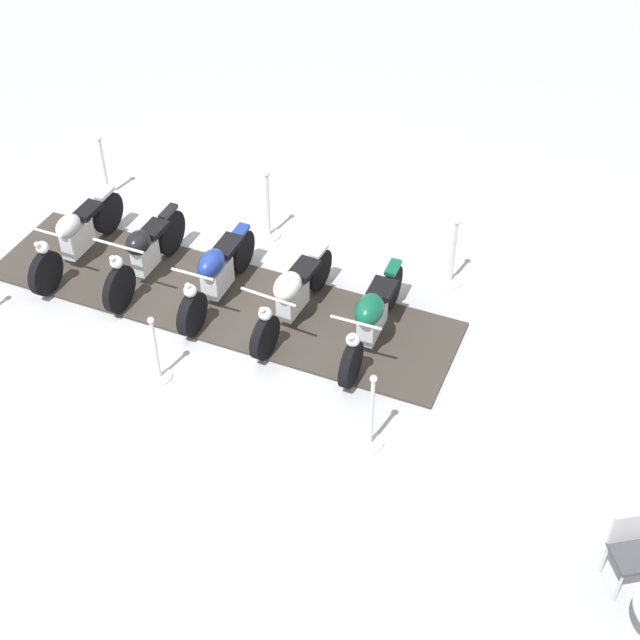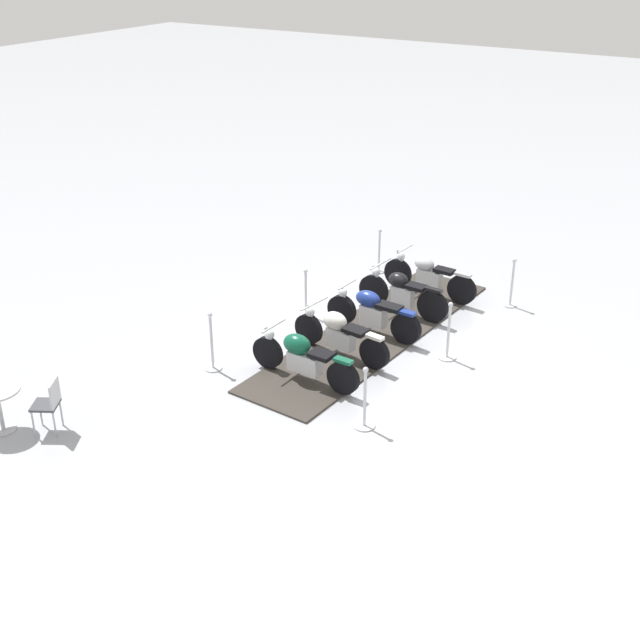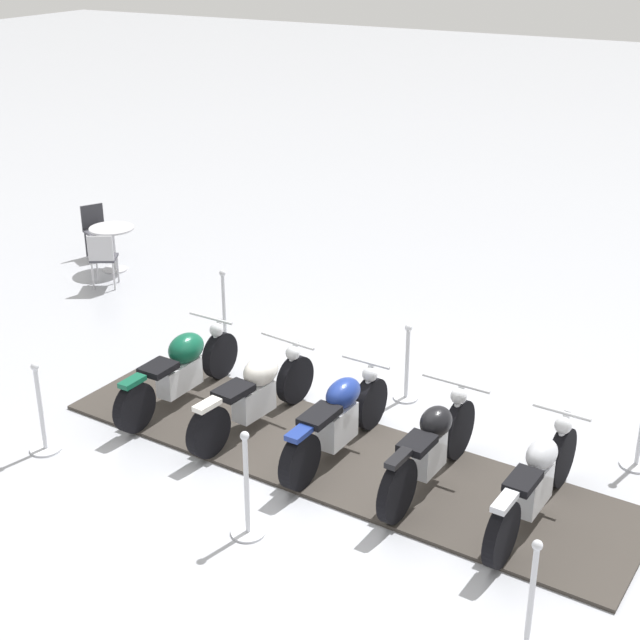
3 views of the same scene
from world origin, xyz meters
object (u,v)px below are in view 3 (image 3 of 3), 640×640
Objects in this scene: motorcycle_cream at (256,392)px; cafe_chair_across_table at (96,227)px; stanchion_right_front at (640,441)px; cafe_table at (112,238)px; stanchion_right_rear at (225,321)px; stanchion_left_rear at (43,424)px; stanchion_right_mid at (407,374)px; stanchion_left_front at (530,610)px; motorcycle_black at (431,446)px; motorcycle_navy at (338,418)px; stanchion_left_mid at (247,503)px; motorcycle_forest at (182,367)px; motorcycle_chrome at (535,481)px; cafe_chair_near_table at (103,256)px.

cafe_chair_across_table is (5.72, -3.72, 0.05)m from motorcycle_cream.
stanchion_right_front is 1.37× the size of cafe_table.
stanchion_left_rear is (0.22, 3.28, -0.05)m from stanchion_right_rear.
stanchion_right_rear is 3.75m from cafe_table.
stanchion_right_mid is 4.36m from stanchion_left_front.
motorcycle_black reaches higher than cafe_table.
stanchion_right_mid is (-0.11, -1.61, -0.15)m from motorcycle_navy.
stanchion_left_mid is 7.88m from cafe_table.
stanchion_right_mid is 6.50m from cafe_table.
motorcycle_navy reaches higher than cafe_chair_across_table.
motorcycle_black reaches higher than motorcycle_forest.
cafe_table is at bearing -40.24° from stanchion_left_mid.
motorcycle_navy is (2.26, -0.15, 0.01)m from motorcycle_chrome.
stanchion_right_rear is 1.04× the size of stanchion_left_rear.
stanchion_right_front is (-2.97, -1.42, -0.18)m from motorcycle_navy.
stanchion_left_front is 1.18× the size of cafe_chair_near_table.
motorcycle_chrome is 1.93× the size of stanchion_left_mid.
stanchion_right_mid is 2.86m from stanchion_right_rear.
cafe_chair_across_table is at bearing 64.44° from motorcycle_cream.
motorcycle_chrome is 2.13× the size of stanchion_right_front.
motorcycle_navy is at bearing -93.82° from stanchion_left_mid.
motorcycle_navy reaches higher than motorcycle_cream.
stanchion_right_mid is 1.34× the size of cafe_table.
motorcycle_cream is 2.03m from stanchion_left_mid.
stanchion_right_front is 6.61m from stanchion_left_rear.
cafe_chair_across_table is (7.98, -3.88, 0.03)m from motorcycle_black.
stanchion_left_front is at bearing -160.15° from motorcycle_chrome.
cafe_chair_near_table is at bearing -10.64° from stanchion_right_mid.
stanchion_right_rear is at bearing -136.61° from cafe_chair_near_table.
stanchion_left_mid is at bearing 126.80° from motorcycle_chrome.
motorcycle_chrome is 2.82m from stanchion_left_mid.
motorcycle_black is 2.37m from stanchion_right_front.
cafe_table is (7.26, -3.49, 0.06)m from motorcycle_black.
motorcycle_black is 2.27m from motorcycle_cream.
motorcycle_navy is 0.97× the size of motorcycle_cream.
motorcycle_cream is at bearing 88.93° from motorcycle_navy.
stanchion_right_rear is (0.49, -1.63, -0.12)m from motorcycle_forest.
stanchion_right_mid reaches higher than cafe_chair_across_table.
cafe_chair_near_table is at bearing -15.96° from cafe_chair_across_table.
cafe_chair_near_table is (8.47, -4.57, 0.15)m from stanchion_left_front.
motorcycle_chrome is 1.78m from stanchion_left_front.
stanchion_right_rear is at bearing -52.80° from stanchion_left_mid.
motorcycle_black is at bearing 39.17° from stanchion_right_front.
motorcycle_forest is 2.07× the size of stanchion_left_front.
stanchion_right_rear is at bearing -3.83° from stanchion_right_front.
stanchion_right_rear is 1.50× the size of cafe_table.
motorcycle_black is at bearing -161.05° from stanchion_left_rear.
motorcycle_black is 2.03m from stanchion_left_mid.
stanchion_right_mid reaches higher than cafe_chair_near_table.
stanchion_left_mid is at bearing 179.49° from motorcycle_navy.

